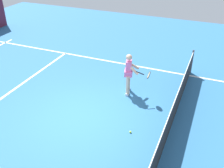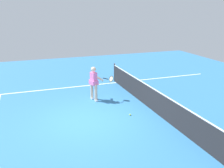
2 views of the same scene
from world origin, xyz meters
name	(u,v)px [view 1 (image 1 of 2)]	position (x,y,z in m)	size (l,w,h in m)	color
ground_plane	(81,117)	(0.00, 0.00, 0.00)	(24.69, 24.69, 0.00)	teal
service_line_marking	(4,96)	(0.00, -3.22, 0.00)	(8.56, 0.10, 0.01)	white
sideline_left_marking	(126,64)	(-4.28, 0.00, 0.00)	(0.10, 17.00, 0.01)	white
court_net	(168,127)	(0.00, 2.81, 0.48)	(9.24, 0.08, 1.04)	#4C4C51
tennis_player	(129,72)	(-2.04, 0.92, 0.85)	(0.66, 1.07, 1.55)	beige
tennis_ball_near	(130,132)	(0.12, 1.74, 0.03)	(0.07, 0.07, 0.07)	#D1E533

